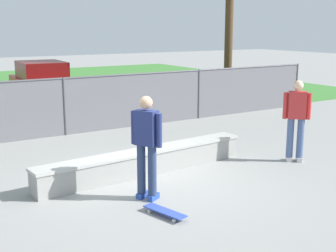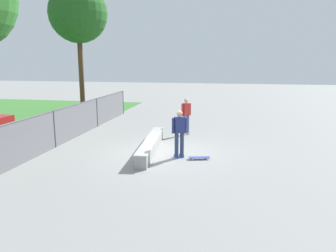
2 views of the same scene
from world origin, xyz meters
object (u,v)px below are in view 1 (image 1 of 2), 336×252
at_px(skateboarder, 147,143).
at_px(skateboard, 165,212).
at_px(bystander, 296,117).
at_px(car_red, 43,83).
at_px(concrete_ledge, 146,161).

distance_m(skateboarder, skateboard, 1.23).
distance_m(skateboard, bystander, 4.28).
bearing_deg(skateboard, skateboarder, 81.76).
bearing_deg(bystander, skateboard, -165.32).
height_order(skateboard, bystander, bystander).
relative_size(skateboarder, car_red, 0.42).
relative_size(skateboarder, skateboard, 2.21).
bearing_deg(car_red, skateboarder, -97.69).
bearing_deg(skateboard, concrete_ledge, 68.75).
xyz_separation_m(car_red, bystander, (2.47, -10.51, 0.17)).
bearing_deg(car_red, skateboard, -97.73).
bearing_deg(bystander, concrete_ledge, 162.74).
distance_m(skateboard, car_red, 11.70).
bearing_deg(skateboard, car_red, 82.27).
relative_size(concrete_ledge, skateboarder, 2.65).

